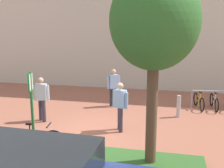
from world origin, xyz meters
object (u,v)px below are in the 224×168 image
at_px(person_shirt_white, 120,104).
at_px(person_shirt_blue, 114,85).
at_px(person_casual_tan, 41,96).
at_px(bike_rack_cluster, 221,101).
at_px(bike_at_sign, 37,140).
at_px(tree_sidewalk, 154,23).
at_px(bollard_steel, 179,106).
at_px(parking_sign_post, 32,101).

relative_size(person_shirt_white, person_shirt_blue, 1.00).
bearing_deg(person_shirt_white, person_casual_tan, 174.05).
distance_m(bike_rack_cluster, person_casual_tan, 7.75).
height_order(person_shirt_white, person_shirt_blue, same).
distance_m(bike_at_sign, person_shirt_blue, 5.21).
height_order(bike_at_sign, person_shirt_white, person_shirt_white).
height_order(bike_rack_cluster, person_shirt_white, person_shirt_white).
height_order(tree_sidewalk, person_shirt_white, tree_sidewalk).
distance_m(tree_sidewalk, bollard_steel, 5.44).
relative_size(bike_rack_cluster, bollard_steel, 2.93).
relative_size(bike_at_sign, person_casual_tan, 0.97).
bearing_deg(bike_rack_cluster, tree_sidewalk, -114.15).
bearing_deg(bike_rack_cluster, person_casual_tan, -155.29).
relative_size(parking_sign_post, person_shirt_blue, 1.39).
distance_m(bike_rack_cluster, person_shirt_blue, 4.85).
distance_m(parking_sign_post, bollard_steel, 6.01).
bearing_deg(person_shirt_blue, person_casual_tan, -131.13).
distance_m(person_casual_tan, person_shirt_blue, 3.43).
bearing_deg(parking_sign_post, person_shirt_blue, 77.03).
bearing_deg(parking_sign_post, bike_rack_cluster, 44.44).
bearing_deg(bike_at_sign, person_shirt_white, 45.57).
relative_size(parking_sign_post, person_casual_tan, 1.39).
relative_size(tree_sidewalk, person_shirt_blue, 2.85).
bearing_deg(person_casual_tan, parking_sign_post, -67.93).
xyz_separation_m(parking_sign_post, bike_rack_cluster, (5.96, 5.84, -1.22)).
xyz_separation_m(bike_at_sign, person_shirt_blue, (1.21, 5.03, 0.63)).
distance_m(bike_rack_cluster, person_shirt_white, 5.31).
bearing_deg(parking_sign_post, person_casual_tan, 112.07).
relative_size(tree_sidewalk, bike_rack_cluster, 1.86).
xyz_separation_m(person_casual_tan, person_shirt_blue, (2.26, 2.58, 0.00)).
bearing_deg(bike_at_sign, bike_rack_cluster, 43.55).
bearing_deg(bollard_steel, parking_sign_post, -133.71).
bearing_deg(tree_sidewalk, person_shirt_blue, 112.05).
height_order(bike_at_sign, person_shirt_blue, person_shirt_blue).
bearing_deg(tree_sidewalk, parking_sign_post, 179.27).
bearing_deg(bike_rack_cluster, person_shirt_white, -137.58).
xyz_separation_m(bike_at_sign, bollard_steel, (4.09, 4.10, 0.10)).
height_order(parking_sign_post, bike_at_sign, parking_sign_post).
distance_m(person_casual_tan, person_shirt_white, 3.14).
height_order(parking_sign_post, person_casual_tan, parking_sign_post).
distance_m(tree_sidewalk, bike_at_sign, 4.72).
bearing_deg(person_shirt_blue, bollard_steel, -17.87).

